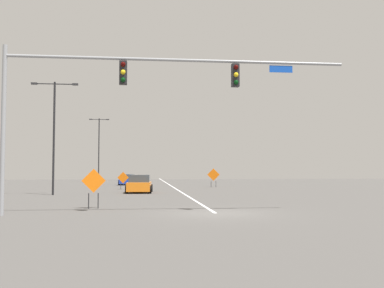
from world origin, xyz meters
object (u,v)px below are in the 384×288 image
construction_sign_median_near (94,183)px  construction_sign_left_lane (213,175)px  car_blue_distant (128,180)px  street_lamp_near_left (99,145)px  traffic_signal_assembly (125,87)px  car_orange_far (139,184)px  construction_sign_left_shoulder (123,178)px  street_lamp_near_right (54,128)px

construction_sign_median_near → construction_sign_left_lane: size_ratio=0.99×
car_blue_distant → street_lamp_near_left: bearing=113.5°
traffic_signal_assembly → car_orange_far: (0.54, 17.57, -4.96)m
construction_sign_median_near → car_blue_distant: construction_sign_median_near is taller
car_blue_distant → car_orange_far: 18.13m
construction_sign_left_shoulder → car_orange_far: bearing=-74.7°
construction_sign_left_shoulder → car_blue_distant: size_ratio=0.41×
street_lamp_near_right → construction_sign_left_shoulder: (4.88, 8.64, -4.04)m
street_lamp_near_right → car_orange_far: street_lamp_near_right is taller
street_lamp_near_left → car_blue_distant: (4.56, -10.45, -4.79)m
car_orange_far → construction_sign_left_shoulder: bearing=105.3°
construction_sign_median_near → car_blue_distant: size_ratio=0.48×
construction_sign_left_lane → street_lamp_near_right: bearing=-138.3°
street_lamp_near_right → street_lamp_near_left: bearing=89.4°
street_lamp_near_left → construction_sign_median_near: 43.49m
construction_sign_median_near → car_orange_far: 14.78m
street_lamp_near_left → construction_sign_left_lane: size_ratio=4.64×
construction_sign_left_lane → traffic_signal_assembly: bearing=-106.9°
construction_sign_median_near → car_orange_far: (2.19, 14.60, -0.58)m
car_blue_distant → car_orange_far: bearing=-84.9°
street_lamp_near_right → construction_sign_median_near: bearing=-70.1°
construction_sign_median_near → construction_sign_left_shoulder: (0.56, 20.54, -0.23)m
construction_sign_left_shoulder → car_orange_far: (1.62, -5.94, -0.35)m
car_orange_far → construction_sign_left_lane: bearing=52.1°
car_orange_far → street_lamp_near_right: bearing=-157.5°
street_lamp_near_left → construction_sign_left_lane: (14.05, -18.38, -4.14)m
street_lamp_near_right → car_orange_far: size_ratio=2.18×
traffic_signal_assembly → construction_sign_left_lane: 29.28m
construction_sign_left_lane → car_orange_far: construction_sign_left_lane is taller
traffic_signal_assembly → street_lamp_near_left: street_lamp_near_left is taller
street_lamp_near_left → construction_sign_median_near: size_ratio=4.69×
street_lamp_near_right → car_orange_far: bearing=22.5°
traffic_signal_assembly → construction_sign_left_lane: bearing=73.1°
car_orange_far → traffic_signal_assembly: bearing=-91.8°
construction_sign_left_lane → car_blue_distant: size_ratio=0.49×
construction_sign_left_shoulder → car_blue_distant: bearing=90.0°
street_lamp_near_left → street_lamp_near_right: size_ratio=1.08×
street_lamp_near_left → construction_sign_median_near: bearing=-84.7°
construction_sign_median_near → construction_sign_left_shoulder: construction_sign_median_near is taller
construction_sign_left_lane → car_orange_far: size_ratio=0.51×
street_lamp_near_left → construction_sign_left_shoulder: size_ratio=5.55×
street_lamp_near_right → construction_sign_median_near: 13.23m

